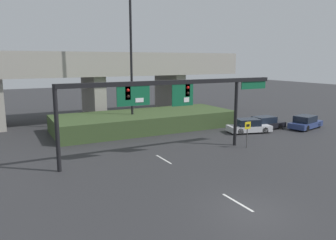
% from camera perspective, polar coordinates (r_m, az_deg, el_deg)
% --- Properties ---
extents(ground_plane, '(160.00, 160.00, 0.00)m').
position_cam_1_polar(ground_plane, '(17.12, 14.03, -14.89)').
color(ground_plane, '#2D2D30').
extents(lane_markings, '(0.14, 27.60, 0.01)m').
position_cam_1_polar(lane_markings, '(28.02, -4.67, -4.58)').
color(lane_markings, silver).
rests_on(lane_markings, ground).
extents(signal_gantry, '(17.96, 0.44, 5.75)m').
position_cam_1_polar(signal_gantry, '(24.62, 0.64, 4.54)').
color(signal_gantry, black).
rests_on(signal_gantry, ground).
extents(speed_limit_sign, '(0.60, 0.11, 2.27)m').
position_cam_1_polar(speed_limit_sign, '(27.86, 13.66, -1.80)').
color(speed_limit_sign, '#4C4C4C').
rests_on(speed_limit_sign, ground).
extents(highway_light_pole_near, '(0.70, 0.36, 16.60)m').
position_cam_1_polar(highway_light_pole_near, '(33.60, -6.47, 12.81)').
color(highway_light_pole_near, black).
rests_on(highway_light_pole_near, ground).
extents(overpass_bridge, '(37.51, 8.13, 8.12)m').
position_cam_1_polar(overpass_bridge, '(41.24, -13.01, 7.86)').
color(overpass_bridge, '#A39E93').
rests_on(overpass_bridge, ground).
extents(grass_embankment, '(18.94, 7.09, 1.71)m').
position_cam_1_polar(grass_embankment, '(34.94, -3.96, -0.14)').
color(grass_embankment, '#384C28').
rests_on(grass_embankment, ground).
extents(parked_sedan_near_right, '(4.61, 2.81, 1.40)m').
position_cam_1_polar(parked_sedan_near_right, '(34.04, 13.86, -1.05)').
color(parked_sedan_near_right, silver).
rests_on(parked_sedan_near_right, ground).
extents(parked_sedan_mid_right, '(4.33, 1.83, 1.36)m').
position_cam_1_polar(parked_sedan_mid_right, '(36.21, 16.50, -0.53)').
color(parked_sedan_mid_right, black).
rests_on(parked_sedan_mid_right, ground).
extents(parked_sedan_far_right, '(4.57, 2.80, 1.41)m').
position_cam_1_polar(parked_sedan_far_right, '(37.93, 22.81, -0.41)').
color(parked_sedan_far_right, navy).
rests_on(parked_sedan_far_right, ground).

